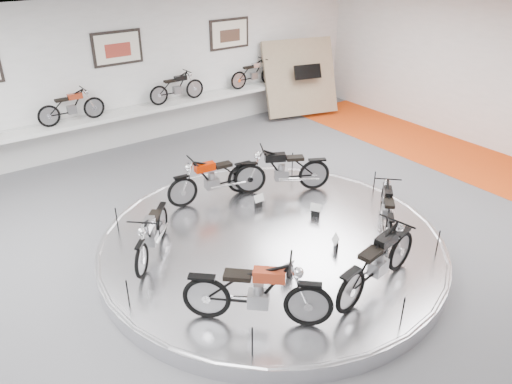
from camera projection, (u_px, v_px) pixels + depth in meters
floor at (281, 259)px, 9.27m from camera, size 16.00×16.00×0.00m
ceiling at (288, 37)px, 7.41m from camera, size 16.00×16.00×0.00m
wall_back at (120, 74)px, 13.36m from camera, size 16.00×0.00×16.00m
orange_carpet_strip at (488, 168)px, 12.81m from camera, size 2.40×12.60×0.01m
dado_band at (127, 126)px, 14.02m from camera, size 15.68×0.04×1.10m
display_platform at (272, 245)px, 9.41m from camera, size 6.40×6.40×0.30m
platform_rim at (272, 239)px, 9.36m from camera, size 6.40×6.40×0.10m
shelf at (129, 113)px, 13.61m from camera, size 11.00×0.55×0.10m
poster_center at (117, 48)px, 13.01m from camera, size 1.35×0.06×0.88m
poster_right at (230, 34)px, 14.83m from camera, size 1.35×0.06×0.88m
display_panel at (300, 77)px, 15.98m from camera, size 2.56×1.52×2.30m
shelf_bike_b at (72, 109)px, 12.63m from camera, size 1.22×0.43×0.73m
shelf_bike_c at (177, 89)px, 14.20m from camera, size 1.22×0.43×0.73m
shelf_bike_d at (254, 75)px, 15.60m from camera, size 1.22×0.43×0.73m
bike_a at (282, 169)px, 10.79m from camera, size 1.88×1.39×1.05m
bike_b at (212, 178)px, 10.47m from camera, size 1.78×0.82×1.01m
bike_c at (152, 233)px, 8.66m from camera, size 1.43×1.51×0.91m
bike_d at (257, 292)px, 7.10m from camera, size 1.81×1.74×1.09m
bike_e at (378, 261)px, 7.78m from camera, size 1.92×0.97×1.08m
bike_f at (387, 207)px, 9.48m from camera, size 1.42×1.44×0.88m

